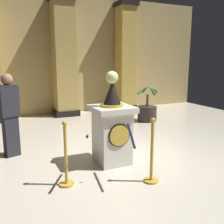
# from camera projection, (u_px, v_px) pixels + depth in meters

# --- Properties ---
(ground_plane) EXTENTS (11.59, 11.59, 0.00)m
(ground_plane) POSITION_uv_depth(u_px,v_px,m) (124.00, 157.00, 5.28)
(ground_plane) COLOR beige
(back_wall) EXTENTS (11.59, 0.16, 4.16)m
(back_wall) POSITION_uv_depth(u_px,v_px,m) (61.00, 55.00, 9.24)
(back_wall) COLOR tan
(back_wall) RESTS_ON ground_plane
(pedestal_clock) EXTENTS (0.74, 0.74, 1.74)m
(pedestal_clock) POSITION_uv_depth(u_px,v_px,m) (112.00, 128.00, 4.85)
(pedestal_clock) COLOR silver
(pedestal_clock) RESTS_ON ground_plane
(stanchion_near) EXTENTS (0.24, 0.24, 1.04)m
(stanchion_near) POSITION_uv_depth(u_px,v_px,m) (66.00, 163.00, 4.02)
(stanchion_near) COLOR gold
(stanchion_near) RESTS_ON ground_plane
(stanchion_far) EXTENTS (0.24, 0.24, 1.06)m
(stanchion_far) POSITION_uv_depth(u_px,v_px,m) (152.00, 160.00, 4.13)
(stanchion_far) COLOR gold
(stanchion_far) RESTS_ON ground_plane
(velvet_rope) EXTENTS (0.90, 0.89, 0.22)m
(velvet_rope) POSITION_uv_depth(u_px,v_px,m) (109.00, 136.00, 3.99)
(velvet_rope) COLOR #141947
(column_right) EXTENTS (0.73, 0.73, 4.00)m
(column_right) POSITION_uv_depth(u_px,v_px,m) (125.00, 58.00, 9.86)
(column_right) COLOR black
(column_right) RESTS_ON ground_plane
(column_centre_rear) EXTENTS (0.85, 0.85, 4.00)m
(column_centre_rear) POSITION_uv_depth(u_px,v_px,m) (64.00, 58.00, 8.87)
(column_centre_rear) COLOR black
(column_centre_rear) RESTS_ON ground_plane
(potted_palm_right) EXTENTS (0.79, 0.77, 1.16)m
(potted_palm_right) POSITION_uv_depth(u_px,v_px,m) (147.00, 112.00, 8.29)
(potted_palm_right) COLOR #2D2823
(potted_palm_right) RESTS_ON ground_plane
(bystander_guest) EXTENTS (0.41, 0.33, 1.67)m
(bystander_guest) POSITION_uv_depth(u_px,v_px,m) (9.00, 113.00, 5.16)
(bystander_guest) COLOR #26262D
(bystander_guest) RESTS_ON ground_plane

